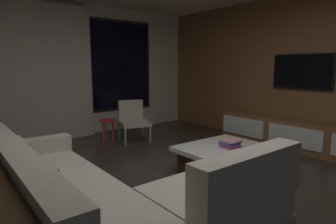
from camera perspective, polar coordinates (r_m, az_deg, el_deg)
floor at (r=3.29m, az=2.89°, el=-16.78°), size 9.20×9.20×0.00m
back_wall_with_window at (r=6.14m, az=-20.57°, el=7.60°), size 6.60×0.30×2.70m
media_wall at (r=5.49m, az=27.93°, el=7.11°), size 0.12×7.80×2.70m
sectional_couch at (r=2.60m, az=-12.67°, el=-17.21°), size 1.98×2.50×0.82m
coffee_table at (r=3.97m, az=12.22°, el=-9.46°), size 1.16×1.16×0.36m
book_stack_on_coffee_table at (r=3.96m, az=12.27°, el=-6.11°), size 0.29×0.21×0.10m
accent_chair_near_window at (r=5.63m, az=-6.99°, el=-1.28°), size 0.67×0.69×0.78m
side_stool at (r=5.44m, az=-11.92°, el=-2.41°), size 0.32×0.32×0.46m
media_console at (r=5.38m, az=25.33°, el=-4.53°), size 0.46×3.10×0.52m
mounted_tv at (r=5.50m, az=25.08°, el=7.31°), size 0.05×1.05×0.61m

